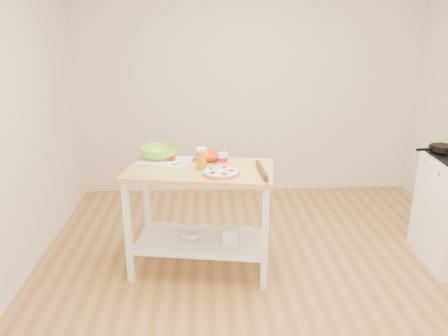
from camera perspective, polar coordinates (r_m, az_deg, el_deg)
name	(u,v)px	position (r m, az deg, el deg)	size (l,w,h in m)	color
room_shell	(281,124)	(3.00, 7.47, 5.66)	(4.04, 4.54, 2.74)	#AB7A3F
prep_island	(201,197)	(3.58, -3.07, -3.82)	(1.25, 0.81, 0.90)	#DEAD5B
skillet	(442,148)	(4.21, 26.62, 2.29)	(0.37, 0.23, 0.03)	black
pizza	(221,172)	(3.35, -0.40, -0.55)	(0.29, 0.29, 0.05)	#E49D61
cutting_board	(166,160)	(3.69, -7.60, 1.00)	(0.49, 0.44, 0.04)	white
spatula	(179,163)	(3.58, -5.86, 0.66)	(0.13, 0.12, 0.01)	#37BDAC
knife	(164,154)	(3.83, -7.89, 1.77)	(0.27, 0.07, 0.01)	silver
orange_bowl	(209,156)	(3.70, -2.02, 1.52)	(0.23, 0.23, 0.06)	#FF3A02
green_bowl	(160,153)	(3.76, -8.41, 1.99)	(0.33, 0.33, 0.10)	#8ED831
beer_pint	(201,158)	(3.46, -2.97, 1.28)	(0.08, 0.08, 0.17)	#BB7E0F
yogurt_tub	(223,159)	(3.55, -0.17, 1.17)	(0.09, 0.09, 0.18)	white
rolling_pin	(262,171)	(3.38, 4.96, -0.33)	(0.04, 0.04, 0.36)	#553013
shelf_glass_bowl	(191,233)	(3.78, -4.28, -8.52)	(0.23, 0.23, 0.07)	silver
shelf_bin	(231,235)	(3.67, 0.94, -8.80)	(0.13, 0.13, 0.13)	white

